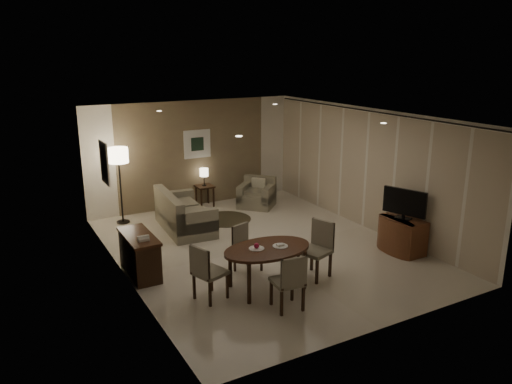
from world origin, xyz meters
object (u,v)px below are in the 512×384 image
console_desk (140,255)px  chair_near (287,281)px  tv_cabinet (403,235)px  side_table (205,196)px  floor_lamp (120,186)px  chair_left (210,272)px  sofa (185,211)px  chair_right (315,251)px  armchair (257,193)px  dining_table (267,268)px  chair_far (248,249)px

console_desk → chair_near: chair_near is taller
tv_cabinet → side_table: 5.23m
chair_near → floor_lamp: floor_lamp is taller
tv_cabinet → chair_left: size_ratio=0.95×
console_desk → side_table: bearing=50.5°
chair_left → sofa: (0.85, 3.29, -0.04)m
chair_left → chair_right: (1.93, -0.16, 0.03)m
tv_cabinet → armchair: bearing=105.1°
tv_cabinet → armchair: (-1.09, 4.02, 0.02)m
armchair → chair_left: bearing=-81.4°
console_desk → dining_table: bearing=-42.2°
console_desk → tv_cabinet: (4.89, -1.50, -0.03)m
dining_table → floor_lamp: 4.74m
tv_cabinet → chair_far: (-3.13, 0.68, 0.08)m
dining_table → chair_near: 0.76m
dining_table → chair_far: (0.03, 0.75, 0.07)m
chair_right → chair_far: bearing=-149.6°
tv_cabinet → console_desk: bearing=162.9°
armchair → floor_lamp: 3.41m
floor_lamp → chair_right: bearing=-64.3°
tv_cabinet → chair_near: (-3.25, -0.81, 0.11)m
dining_table → chair_right: (0.94, -0.04, 0.14)m
tv_cabinet → chair_left: 4.16m
console_desk → chair_far: (1.76, -0.82, 0.05)m
sofa → floor_lamp: 1.65m
chair_left → floor_lamp: 4.45m
side_table → chair_near: bearing=-100.4°
sofa → chair_left: bearing=169.6°
console_desk → armchair: console_desk is taller
dining_table → floor_lamp: floor_lamp is taller
sofa → armchair: 2.33m
tv_cabinet → sofa: size_ratio=0.49×
chair_far → dining_table: bearing=-110.9°
chair_far → side_table: chair_far is taller
side_table → dining_table: bearing=-101.1°
chair_left → side_table: (1.93, 4.69, -0.20)m
chair_near → chair_far: size_ratio=1.08×
console_desk → chair_near: 2.84m
chair_right → side_table: bearing=161.4°
tv_cabinet → sofa: sofa is taller
console_desk → chair_left: 1.63m
dining_table → floor_lamp: size_ratio=0.87×
armchair → side_table: armchair is taller
console_desk → tv_cabinet: 5.11m
side_table → console_desk: bearing=-129.5°
chair_right → floor_lamp: 5.10m
console_desk → side_table: console_desk is taller
dining_table → side_table: (0.94, 4.80, -0.09)m
tv_cabinet → chair_near: chair_near is taller
tv_cabinet → chair_right: (-2.22, -0.11, 0.15)m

